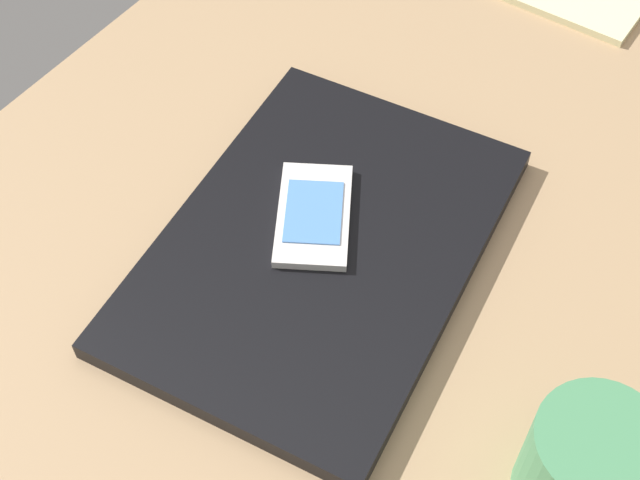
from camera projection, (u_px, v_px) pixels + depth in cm
name	position (u px, v px, depth cm)	size (l,w,h in cm)	color
desk_surface	(372.00, 282.00, 76.58)	(120.00, 80.00, 3.00)	tan
laptop_closed	(320.00, 248.00, 75.77)	(35.47, 24.68, 1.85)	black
cell_phone_on_laptop	(314.00, 215.00, 76.18)	(12.51, 10.79, 0.94)	silver
coffee_mug	(586.00, 470.00, 60.15)	(12.19, 8.87, 8.91)	#4C9360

